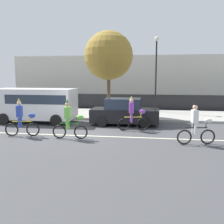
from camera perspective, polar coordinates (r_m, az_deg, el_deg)
name	(u,v)px	position (r m, az deg, el deg)	size (l,w,h in m)	color
ground_plane	(76,133)	(13.97, -7.90, -4.59)	(80.00, 80.00, 0.00)	#424244
road_centre_line	(73,135)	(13.51, -8.51, -5.03)	(36.00, 0.14, 0.01)	beige
sidewalk_curb	(100,114)	(20.17, -2.68, -0.41)	(60.00, 5.00, 0.15)	#9E9B93
fence_line	(106,102)	(22.92, -1.27, 2.19)	(40.00, 0.08, 1.40)	black
building_backdrop	(145,79)	(31.08, 7.11, 7.04)	(28.00, 8.00, 5.05)	beige
parade_cyclist_cobalt	(22,120)	(13.76, -18.97, -1.59)	(1.71, 0.53, 1.92)	black
parade_cyclist_lime	(70,121)	(12.66, -9.11, -2.06)	(1.72, 0.50, 1.92)	black
parade_cyclist_purple	(133,115)	(14.42, 4.68, -0.75)	(1.71, 0.53, 1.92)	black
parade_cyclist_zebra	(197,126)	(12.06, 17.99, -2.85)	(1.70, 0.54, 1.92)	black
parked_van_white	(37,103)	(17.44, -16.01, 1.94)	(5.00, 2.22, 2.18)	white
parked_car_black	(124,112)	(16.04, 2.72, -0.06)	(4.10, 1.92, 1.64)	black
street_lamp_post	(156,63)	(21.20, 9.60, 10.49)	(0.36, 0.36, 5.86)	black
street_tree_near_lamp	(109,56)	(18.43, -0.75, 12.17)	(3.36, 3.36, 5.91)	brown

